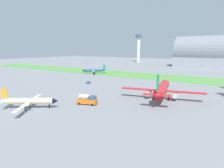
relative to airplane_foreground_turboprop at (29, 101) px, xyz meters
The scene contains 9 objects.
ground_plane 21.70m from the airplane_foreground_turboprop, 76.09° to the left, with size 600.00×600.00×0.00m, color gray.
grass_taxiway_strip 88.02m from the airplane_foreground_turboprop, 86.62° to the left, with size 360.00×28.00×0.08m, color #549342.
airplane_foreground_turboprop is the anchor object (origin of this frame).
airplane_taxiing_turboprop 88.56m from the airplane_foreground_turboprop, 115.79° to the left, with size 15.49×17.36×6.36m.
airplane_midfield_jet 44.54m from the airplane_foreground_turboprop, 47.97° to the left, with size 29.15×28.80×10.43m.
fuel_truck_near_gate 17.83m from the airplane_foreground_turboprop, 48.25° to the left, with size 6.92×4.31×3.29m.
baggage_cart_midfield 46.79m from the airplane_foreground_turboprop, 107.79° to the left, with size 2.61×2.90×0.90m.
hangar_distant 177.79m from the airplane_foreground_turboprop, 81.17° to the left, with size 68.04×28.77×29.93m.
control_tower 221.15m from the airplane_foreground_turboprop, 107.79° to the left, with size 8.00×8.00×36.04m.
Camera 1 is at (48.97, -56.38, 18.14)m, focal length 32.31 mm.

